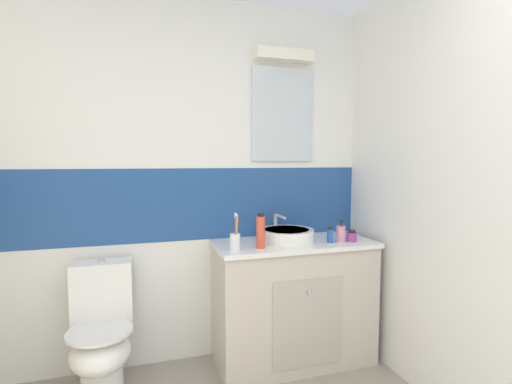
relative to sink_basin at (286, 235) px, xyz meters
name	(u,v)px	position (x,y,z in m)	size (l,w,h in m)	color
wall_back_tiled	(185,181)	(-0.65, 0.27, 0.36)	(3.20, 0.20, 2.50)	white
wall_right_plain	(493,192)	(0.69, -0.98, 0.35)	(0.10, 3.48, 2.50)	white
vanity_cabinet	(293,301)	(0.05, -0.02, -0.47)	(1.09, 0.51, 0.85)	beige
sink_basin	(286,235)	(0.00, 0.00, 0.00)	(0.38, 0.42, 0.17)	white
toilet	(101,334)	(-1.20, -0.02, -0.53)	(0.37, 0.50, 0.79)	white
toothbrush_cup	(235,240)	(-0.40, -0.15, 0.02)	(0.06, 0.06, 0.23)	white
soap_dispenser	(341,234)	(0.35, -0.12, 0.01)	(0.06, 0.06, 0.15)	pink
perfume_flask_small	(330,235)	(0.27, -0.13, 0.01)	(0.04, 0.03, 0.11)	#2659B2
shampoo_bottle_tall	(261,232)	(-0.23, -0.15, 0.06)	(0.06, 0.06, 0.22)	#D84C33
hair_gel_jar	(352,236)	(0.43, -0.14, -0.01)	(0.07, 0.07, 0.08)	#993F99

